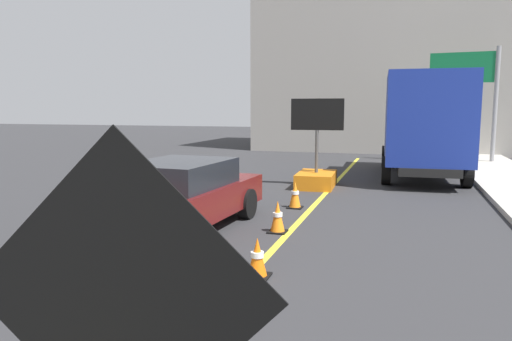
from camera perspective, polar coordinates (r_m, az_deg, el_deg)
lane_center_stripe at (r=6.18m, az=-3.82°, el=-15.43°), size 0.14×36.00×0.01m
roadwork_sign at (r=2.48m, az=-15.89°, el=-14.99°), size 1.62×0.28×2.33m
arrow_board_trailer at (r=14.68m, az=7.26°, el=-0.12°), size 1.60×1.85×2.70m
box_truck at (r=17.37m, az=19.45°, el=5.32°), size 2.90×6.97×3.51m
pickup_car at (r=9.36m, az=-9.74°, el=-3.15°), size 2.24×5.04×1.38m
highway_guide_sign at (r=22.68m, az=24.97°, el=9.36°), size 2.79×0.32×5.00m
far_building_block at (r=30.28m, az=18.19°, el=11.03°), size 17.30×8.98×8.95m
traffic_cone_near_sign at (r=4.64m, az=-6.24°, el=-18.63°), size 0.36×0.36×0.75m
traffic_cone_mid_lane at (r=6.89m, az=0.16°, el=-10.44°), size 0.36×0.36×0.58m
traffic_cone_far_lane at (r=9.28m, az=2.62°, el=-5.60°), size 0.36×0.36×0.63m
traffic_cone_curbside at (r=11.55m, az=4.71°, el=-2.92°), size 0.36×0.36×0.67m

